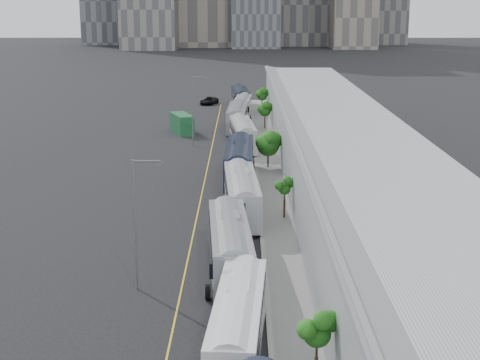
{
  "coord_description": "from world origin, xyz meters",
  "views": [
    {
      "loc": [
        2.59,
        -2.64,
        18.67
      ],
      "look_at": [
        2.35,
        61.93,
        3.0
      ],
      "focal_mm": 55.0,
      "sensor_mm": 36.0,
      "label": 1
    }
  ],
  "objects_px": {
    "bus_5": "(239,165)",
    "suv": "(209,101)",
    "street_lamp_near": "(137,216)",
    "bus_8": "(242,110)",
    "shipping_container": "(182,124)",
    "street_lamp_far": "(194,106)",
    "bus_7": "(237,120)",
    "bus_9": "(240,99)",
    "bus_6": "(243,137)",
    "bus_3": "(230,251)",
    "bus_4": "(242,199)",
    "bus_2": "(238,330)"
  },
  "relations": [
    {
      "from": "bus_9",
      "to": "suv",
      "type": "bearing_deg",
      "value": 138.48
    },
    {
      "from": "bus_5",
      "to": "suv",
      "type": "relative_size",
      "value": 2.82
    },
    {
      "from": "bus_8",
      "to": "bus_9",
      "type": "distance_m",
      "value": 13.35
    },
    {
      "from": "bus_5",
      "to": "bus_7",
      "type": "height_order",
      "value": "bus_5"
    },
    {
      "from": "bus_3",
      "to": "street_lamp_near",
      "type": "height_order",
      "value": "street_lamp_near"
    },
    {
      "from": "bus_7",
      "to": "bus_8",
      "type": "distance_m",
      "value": 10.94
    },
    {
      "from": "bus_2",
      "to": "street_lamp_near",
      "type": "xyz_separation_m",
      "value": [
        -6.66,
        9.56,
        3.58
      ]
    },
    {
      "from": "street_lamp_near",
      "to": "street_lamp_far",
      "type": "height_order",
      "value": "street_lamp_far"
    },
    {
      "from": "bus_8",
      "to": "bus_9",
      "type": "height_order",
      "value": "bus_9"
    },
    {
      "from": "bus_4",
      "to": "bus_9",
      "type": "xyz_separation_m",
      "value": [
        -0.32,
        69.64,
        -0.1
      ]
    },
    {
      "from": "suv",
      "to": "bus_2",
      "type": "bearing_deg",
      "value": -67.97
    },
    {
      "from": "bus_7",
      "to": "street_lamp_near",
      "type": "xyz_separation_m",
      "value": [
        -6.04,
        -62.49,
        3.48
      ]
    },
    {
      "from": "bus_6",
      "to": "bus_5",
      "type": "bearing_deg",
      "value": -96.08
    },
    {
      "from": "bus_9",
      "to": "bus_5",
      "type": "bearing_deg",
      "value": -94.5
    },
    {
      "from": "bus_7",
      "to": "shipping_container",
      "type": "bearing_deg",
      "value": -160.93
    },
    {
      "from": "bus_5",
      "to": "shipping_container",
      "type": "bearing_deg",
      "value": 107.55
    },
    {
      "from": "bus_9",
      "to": "street_lamp_near",
      "type": "xyz_separation_m",
      "value": [
        -6.46,
        -86.75,
        3.56
      ]
    },
    {
      "from": "bus_8",
      "to": "shipping_container",
      "type": "distance_m",
      "value": 16.03
    },
    {
      "from": "bus_2",
      "to": "bus_6",
      "type": "height_order",
      "value": "bus_6"
    },
    {
      "from": "bus_4",
      "to": "suv",
      "type": "distance_m",
      "value": 74.35
    },
    {
      "from": "bus_8",
      "to": "bus_4",
      "type": "bearing_deg",
      "value": -86.28
    },
    {
      "from": "bus_6",
      "to": "bus_9",
      "type": "relative_size",
      "value": 1.02
    },
    {
      "from": "bus_3",
      "to": "shipping_container",
      "type": "distance_m",
      "value": 57.55
    },
    {
      "from": "bus_5",
      "to": "street_lamp_near",
      "type": "distance_m",
      "value": 31.63
    },
    {
      "from": "bus_7",
      "to": "street_lamp_far",
      "type": "relative_size",
      "value": 1.44
    },
    {
      "from": "bus_8",
      "to": "street_lamp_far",
      "type": "relative_size",
      "value": 1.36
    },
    {
      "from": "bus_3",
      "to": "bus_8",
      "type": "relative_size",
      "value": 1.07
    },
    {
      "from": "bus_6",
      "to": "bus_8",
      "type": "distance_m",
      "value": 25.05
    },
    {
      "from": "bus_2",
      "to": "bus_4",
      "type": "distance_m",
      "value": 26.67
    },
    {
      "from": "street_lamp_far",
      "to": "bus_6",
      "type": "bearing_deg",
      "value": -14.55
    },
    {
      "from": "street_lamp_near",
      "to": "shipping_container",
      "type": "relative_size",
      "value": 1.43
    },
    {
      "from": "bus_5",
      "to": "street_lamp_far",
      "type": "xyz_separation_m",
      "value": [
        -6.07,
        19.26,
        3.59
      ]
    },
    {
      "from": "bus_4",
      "to": "shipping_container",
      "type": "bearing_deg",
      "value": 98.51
    },
    {
      "from": "bus_6",
      "to": "street_lamp_far",
      "type": "height_order",
      "value": "street_lamp_far"
    },
    {
      "from": "suv",
      "to": "shipping_container",
      "type": "bearing_deg",
      "value": -76.12
    },
    {
      "from": "street_lamp_far",
      "to": "bus_9",
      "type": "bearing_deg",
      "value": 80.72
    },
    {
      "from": "bus_2",
      "to": "bus_3",
      "type": "xyz_separation_m",
      "value": [
        -0.68,
        12.58,
        0.11
      ]
    },
    {
      "from": "bus_9",
      "to": "bus_2",
      "type": "bearing_deg",
      "value": -94.46
    },
    {
      "from": "suv",
      "to": "bus_7",
      "type": "bearing_deg",
      "value": -60.62
    },
    {
      "from": "bus_3",
      "to": "bus_7",
      "type": "height_order",
      "value": "bus_3"
    },
    {
      "from": "bus_4",
      "to": "bus_8",
      "type": "bearing_deg",
      "value": 86.92
    },
    {
      "from": "street_lamp_far",
      "to": "street_lamp_near",
      "type": "bearing_deg",
      "value": -90.53
    },
    {
      "from": "bus_3",
      "to": "bus_8",
      "type": "bearing_deg",
      "value": 85.69
    },
    {
      "from": "bus_7",
      "to": "bus_2",
      "type": "bearing_deg",
      "value": -87.58
    },
    {
      "from": "bus_2",
      "to": "bus_7",
      "type": "relative_size",
      "value": 0.94
    },
    {
      "from": "bus_3",
      "to": "suv",
      "type": "height_order",
      "value": "bus_3"
    },
    {
      "from": "street_lamp_near",
      "to": "bus_5",
      "type": "bearing_deg",
      "value": 78.0
    },
    {
      "from": "shipping_container",
      "to": "bus_4",
      "type": "bearing_deg",
      "value": -97.9
    },
    {
      "from": "street_lamp_near",
      "to": "bus_4",
      "type": "bearing_deg",
      "value": 68.37
    },
    {
      "from": "suv",
      "to": "bus_9",
      "type": "bearing_deg",
      "value": -18.39
    }
  ]
}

